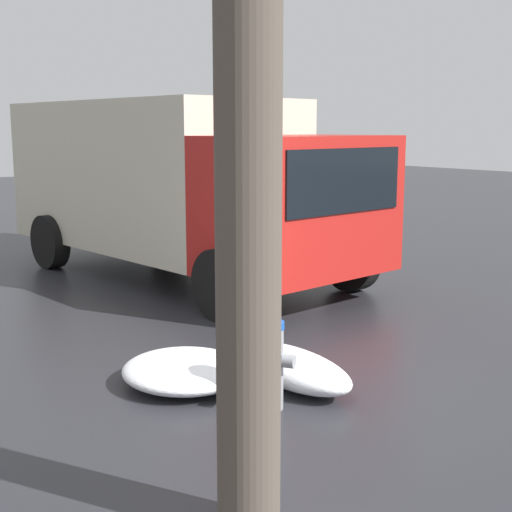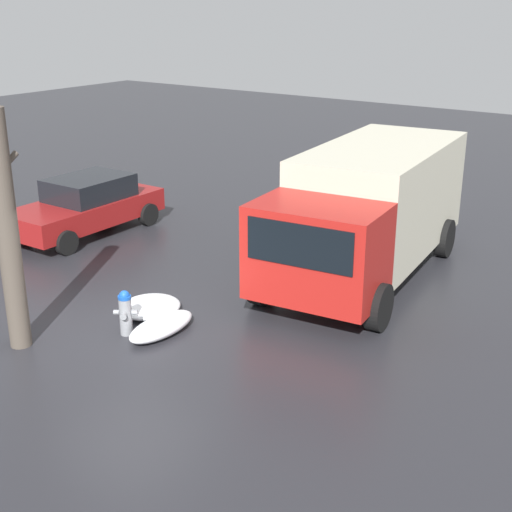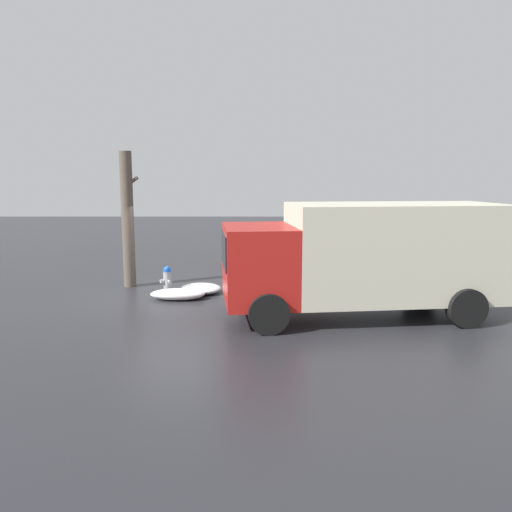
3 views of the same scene
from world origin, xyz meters
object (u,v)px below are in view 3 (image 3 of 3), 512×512
Objects in this scene: delivery_truck at (368,255)px; fire_hydrant at (168,280)px; tree_trunk at (129,220)px; parked_car at (286,246)px.

fire_hydrant is at bearing 61.51° from delivery_truck.
fire_hydrant is 5.78m from delivery_truck.
fire_hydrant is 0.21× the size of tree_trunk.
fire_hydrant is 2.47m from tree_trunk.
tree_trunk is (-1.38, 1.21, 1.65)m from fire_hydrant.
parked_car is (3.70, 5.11, 0.30)m from fire_hydrant.
parked_car is at bearing 5.83° from delivery_truck.
delivery_truck is (6.64, -3.35, -0.57)m from tree_trunk.
fire_hydrant is at bearing 143.52° from parked_car.
tree_trunk is 6.54m from parked_car.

